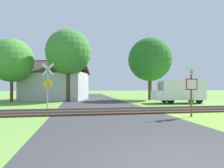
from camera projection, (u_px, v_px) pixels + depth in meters
The scene contains 10 objects.
ground_plane at pixel (169, 166), 4.02m from camera, with size 160.00×160.00×0.00m, color #6B9942.
road_asphalt at pixel (139, 140), 5.99m from camera, with size 6.58×80.00×0.01m, color #38383A.
rail_track at pixel (107, 111), 12.57m from camera, with size 60.00×2.60×0.22m.
stop_sign_near at pixel (191, 86), 10.60m from camera, with size 0.86×0.22×2.85m.
crossing_sign_far at pixel (48, 83), 14.15m from camera, with size 0.85×0.25×3.29m.
house at pixel (56, 85), 24.68m from camera, with size 8.70×7.24×4.95m.
tree_left at pixel (12, 60), 21.48m from camera, with size 4.67×4.67×6.79m.
tree_right at pixel (150, 60), 24.74m from camera, with size 5.37×5.37×7.68m.
tree_center at pixel (68, 52), 22.00m from camera, with size 4.97×4.97×7.94m.
mail_truck at pixel (179, 91), 19.60m from camera, with size 5.00×2.14×2.24m.
Camera 1 is at (-1.83, -3.79, 1.61)m, focal length 32.00 mm.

